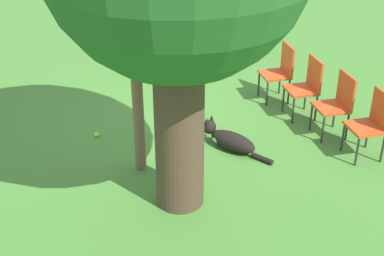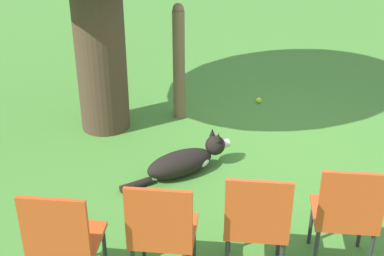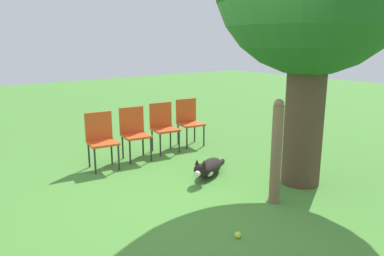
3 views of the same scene
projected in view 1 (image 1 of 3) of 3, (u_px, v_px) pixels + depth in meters
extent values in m
plane|color=#478433|center=(173.00, 142.00, 7.36)|extent=(30.00, 30.00, 0.00)
cylinder|color=#4C3828|center=(179.00, 118.00, 5.67)|extent=(0.54, 0.54, 2.14)
ellipsoid|color=black|center=(233.00, 141.00, 7.14)|extent=(0.58, 0.74, 0.24)
ellipsoid|color=silver|center=(221.00, 138.00, 7.25)|extent=(0.33, 0.33, 0.14)
sphere|color=black|center=(209.00, 127.00, 7.32)|extent=(0.27, 0.27, 0.20)
cylinder|color=silver|center=(203.00, 125.00, 7.39)|extent=(0.11, 0.12, 0.08)
cone|color=black|center=(207.00, 121.00, 7.22)|extent=(0.06, 0.06, 0.09)
cone|color=black|center=(212.00, 118.00, 7.30)|extent=(0.06, 0.06, 0.09)
cylinder|color=black|center=(262.00, 159.00, 6.91)|extent=(0.21, 0.31, 0.07)
cylinder|color=brown|center=(139.00, 124.00, 6.49)|extent=(0.14, 0.14, 1.26)
sphere|color=brown|center=(136.00, 74.00, 6.18)|extent=(0.12, 0.12, 0.12)
cube|color=#D14C1E|center=(275.00, 75.00, 8.35)|extent=(0.48, 0.50, 0.04)
cube|color=#D14C1E|center=(288.00, 59.00, 8.27)|extent=(0.10, 0.44, 0.45)
cylinder|color=#2D2D2D|center=(267.00, 94.00, 8.26)|extent=(0.03, 0.03, 0.41)
cylinder|color=#2D2D2D|center=(259.00, 84.00, 8.58)|extent=(0.03, 0.03, 0.41)
cylinder|color=#2D2D2D|center=(289.00, 91.00, 8.33)|extent=(0.03, 0.03, 0.41)
cylinder|color=#2D2D2D|center=(280.00, 82.00, 8.66)|extent=(0.03, 0.03, 0.41)
cube|color=#D14C1E|center=(301.00, 90.00, 7.85)|extent=(0.48, 0.50, 0.04)
cube|color=#D14C1E|center=(315.00, 73.00, 7.77)|extent=(0.10, 0.44, 0.45)
cylinder|color=#2D2D2D|center=(293.00, 110.00, 7.75)|extent=(0.03, 0.03, 0.41)
cylinder|color=#2D2D2D|center=(283.00, 100.00, 8.08)|extent=(0.03, 0.03, 0.41)
cylinder|color=#2D2D2D|center=(316.00, 108.00, 7.83)|extent=(0.03, 0.03, 0.41)
cylinder|color=#2D2D2D|center=(305.00, 97.00, 8.15)|extent=(0.03, 0.03, 0.41)
cube|color=#D14C1E|center=(331.00, 108.00, 7.34)|extent=(0.48, 0.50, 0.04)
cube|color=#D14C1E|center=(346.00, 90.00, 7.26)|extent=(0.10, 0.44, 0.45)
cylinder|color=#2D2D2D|center=(323.00, 130.00, 7.25)|extent=(0.03, 0.03, 0.41)
cylinder|color=#2D2D2D|center=(311.00, 117.00, 7.57)|extent=(0.03, 0.03, 0.41)
cylinder|color=#2D2D2D|center=(347.00, 127.00, 7.32)|extent=(0.03, 0.03, 0.41)
cylinder|color=#2D2D2D|center=(334.00, 114.00, 7.64)|extent=(0.03, 0.03, 0.41)
cube|color=#D14C1E|center=(365.00, 128.00, 6.83)|extent=(0.48, 0.50, 0.04)
cube|color=#D14C1E|center=(382.00, 109.00, 6.75)|extent=(0.10, 0.44, 0.45)
cylinder|color=#2D2D2D|center=(357.00, 152.00, 6.74)|extent=(0.03, 0.03, 0.41)
cylinder|color=#2D2D2D|center=(343.00, 137.00, 7.06)|extent=(0.03, 0.03, 0.41)
cylinder|color=#2D2D2D|center=(383.00, 148.00, 6.81)|extent=(0.03, 0.03, 0.41)
cylinder|color=#2D2D2D|center=(367.00, 134.00, 7.14)|extent=(0.03, 0.03, 0.41)
sphere|color=#CCE033|center=(97.00, 135.00, 7.47)|extent=(0.07, 0.07, 0.07)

